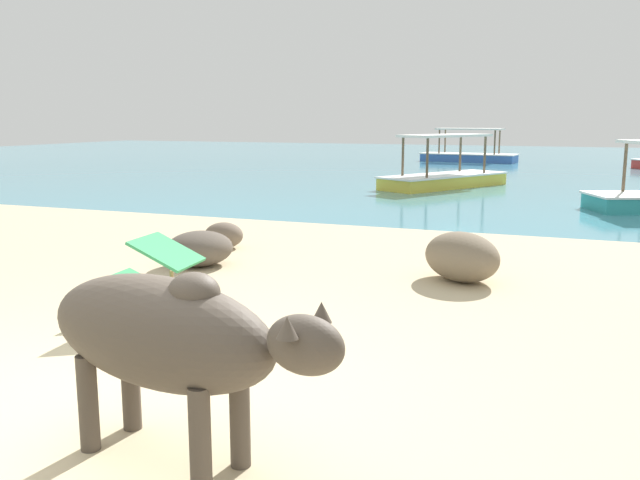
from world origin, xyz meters
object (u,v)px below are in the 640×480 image
Objects in this scene: deck_chair_far at (151,272)px; boat_yellow at (444,176)px; cow at (166,335)px; boat_blue at (469,155)px.

boat_yellow is at bearing -96.46° from deck_chair_far.
boat_blue is (-2.38, 24.19, -0.39)m from cow.
boat_yellow is at bearing 106.59° from cow.
boat_yellow reaches higher than cow.
deck_chair_far is 22.16m from boat_blue.
cow is 2.57m from deck_chair_far.
boat_yellow is 10.23m from boat_blue.
boat_blue reaches higher than deck_chair_far.
boat_yellow is 1.00× the size of boat_blue.
deck_chair_far is (-1.53, 2.05, -0.26)m from cow.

